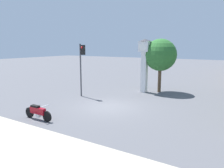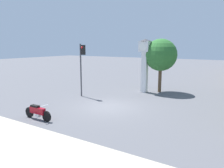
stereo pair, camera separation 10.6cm
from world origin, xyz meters
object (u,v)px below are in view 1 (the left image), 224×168
object	(u,v)px
motorcycle	(38,112)
traffic_light	(82,61)
clock_tower	(145,57)
street_tree	(160,55)

from	to	relation	value
motorcycle	traffic_light	distance (m)	6.72
clock_tower	street_tree	bearing A→B (deg)	32.97
clock_tower	traffic_light	world-z (taller)	clock_tower
clock_tower	street_tree	distance (m)	1.45
traffic_light	motorcycle	bearing A→B (deg)	-75.07
traffic_light	street_tree	xyz separation A→B (m)	(4.92, 5.16, 0.38)
motorcycle	street_tree	xyz separation A→B (m)	(3.32, 11.16, 2.96)
motorcycle	street_tree	bearing A→B (deg)	73.25
motorcycle	clock_tower	size ratio (longest dim) A/B	0.43
clock_tower	traffic_light	size ratio (longest dim) A/B	1.10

